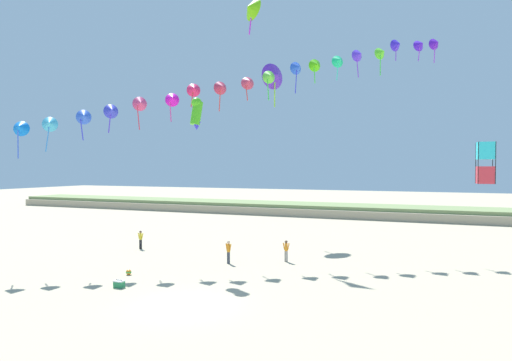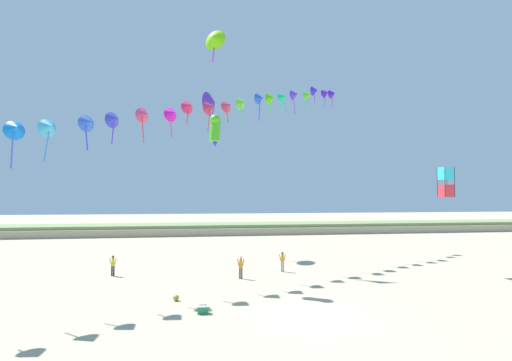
{
  "view_description": "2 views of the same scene",
  "coord_description": "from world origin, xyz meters",
  "px_view_note": "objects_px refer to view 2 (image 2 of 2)",
  "views": [
    {
      "loc": [
        12.18,
        -19.86,
        7.07
      ],
      "look_at": [
        0.52,
        8.16,
        6.2
      ],
      "focal_mm": 32.0,
      "sensor_mm": 36.0,
      "label": 1
    },
    {
      "loc": [
        -5.93,
        -19.9,
        6.22
      ],
      "look_at": [
        -1.18,
        10.97,
        7.42
      ],
      "focal_mm": 28.0,
      "sensor_mm": 36.0,
      "label": 2
    }
  ],
  "objects_px": {
    "beach_ball": "(176,298)",
    "large_kite_outer_drift": "(446,182)",
    "person_near_right": "(241,266)",
    "large_kite_mid_trail": "(212,103)",
    "beach_cooler": "(203,309)",
    "large_kite_high_solo": "(214,38)",
    "person_mid_center": "(113,264)",
    "large_kite_low_lead": "(215,129)",
    "person_near_left": "(282,260)"
  },
  "relations": [
    {
      "from": "beach_ball",
      "to": "large_kite_outer_drift",
      "type": "bearing_deg",
      "value": 14.4
    },
    {
      "from": "person_near_right",
      "to": "beach_ball",
      "type": "relative_size",
      "value": 4.66
    },
    {
      "from": "beach_ball",
      "to": "large_kite_high_solo",
      "type": "bearing_deg",
      "value": 78.6
    },
    {
      "from": "large_kite_low_lead",
      "to": "person_near_right",
      "type": "bearing_deg",
      "value": 28.4
    },
    {
      "from": "beach_cooler",
      "to": "person_near_left",
      "type": "bearing_deg",
      "value": 58.05
    },
    {
      "from": "person_near_left",
      "to": "person_near_right",
      "type": "distance_m",
      "value": 4.33
    },
    {
      "from": "person_near_left",
      "to": "large_kite_mid_trail",
      "type": "bearing_deg",
      "value": 114.04
    },
    {
      "from": "person_near_right",
      "to": "large_kite_high_solo",
      "type": "height_order",
      "value": "large_kite_high_solo"
    },
    {
      "from": "person_mid_center",
      "to": "large_kite_outer_drift",
      "type": "distance_m",
      "value": 27.41
    },
    {
      "from": "large_kite_low_lead",
      "to": "large_kite_high_solo",
      "type": "relative_size",
      "value": 0.67
    },
    {
      "from": "person_near_left",
      "to": "person_mid_center",
      "type": "distance_m",
      "value": 13.41
    },
    {
      "from": "person_near_left",
      "to": "large_kite_high_solo",
      "type": "distance_m",
      "value": 22.0
    },
    {
      "from": "large_kite_low_lead",
      "to": "beach_ball",
      "type": "xyz_separation_m",
      "value": [
        -2.5,
        -4.61,
        -10.88
      ]
    },
    {
      "from": "person_mid_center",
      "to": "beach_cooler",
      "type": "relative_size",
      "value": 2.76
    },
    {
      "from": "person_near_left",
      "to": "large_kite_mid_trail",
      "type": "relative_size",
      "value": 0.35
    },
    {
      "from": "large_kite_high_solo",
      "to": "beach_ball",
      "type": "xyz_separation_m",
      "value": [
        -2.79,
        -13.82,
        -21.24
      ]
    },
    {
      "from": "large_kite_mid_trail",
      "to": "beach_ball",
      "type": "bearing_deg",
      "value": -98.2
    },
    {
      "from": "person_near_left",
      "to": "person_near_right",
      "type": "bearing_deg",
      "value": -148.77
    },
    {
      "from": "person_near_right",
      "to": "large_kite_mid_trail",
      "type": "distance_m",
      "value": 21.12
    },
    {
      "from": "large_kite_low_lead",
      "to": "beach_cooler",
      "type": "distance_m",
      "value": 13.17
    },
    {
      "from": "person_near_left",
      "to": "beach_cooler",
      "type": "bearing_deg",
      "value": -121.95
    },
    {
      "from": "beach_cooler",
      "to": "beach_ball",
      "type": "bearing_deg",
      "value": 118.52
    },
    {
      "from": "beach_cooler",
      "to": "large_kite_mid_trail",
      "type": "bearing_deg",
      "value": 86.59
    },
    {
      "from": "beach_cooler",
      "to": "large_kite_high_solo",
      "type": "bearing_deg",
      "value": 85.64
    },
    {
      "from": "person_near_right",
      "to": "large_kite_low_lead",
      "type": "bearing_deg",
      "value": -151.6
    },
    {
      "from": "large_kite_low_lead",
      "to": "large_kite_high_solo",
      "type": "xyz_separation_m",
      "value": [
        0.29,
        9.21,
        10.37
      ]
    },
    {
      "from": "person_near_left",
      "to": "large_kite_high_solo",
      "type": "bearing_deg",
      "value": 132.72
    },
    {
      "from": "large_kite_mid_trail",
      "to": "beach_cooler",
      "type": "bearing_deg",
      "value": -93.41
    },
    {
      "from": "large_kite_mid_trail",
      "to": "beach_ball",
      "type": "height_order",
      "value": "large_kite_mid_trail"
    },
    {
      "from": "person_mid_center",
      "to": "beach_cooler",
      "type": "height_order",
      "value": "person_mid_center"
    },
    {
      "from": "large_kite_outer_drift",
      "to": "large_kite_mid_trail",
      "type": "bearing_deg",
      "value": 141.94
    },
    {
      "from": "person_near_right",
      "to": "large_kite_mid_trail",
      "type": "relative_size",
      "value": 0.37
    },
    {
      "from": "large_kite_low_lead",
      "to": "beach_cooler",
      "type": "height_order",
      "value": "large_kite_low_lead"
    },
    {
      "from": "person_near_right",
      "to": "beach_ball",
      "type": "bearing_deg",
      "value": -128.38
    },
    {
      "from": "large_kite_low_lead",
      "to": "large_kite_outer_drift",
      "type": "height_order",
      "value": "large_kite_low_lead"
    },
    {
      "from": "beach_cooler",
      "to": "person_near_right",
      "type": "bearing_deg",
      "value": 70.58
    },
    {
      "from": "person_mid_center",
      "to": "large_kite_mid_trail",
      "type": "xyz_separation_m",
      "value": [
        8.06,
        11.72,
        15.58
      ]
    },
    {
      "from": "beach_cooler",
      "to": "large_kite_outer_drift",
      "type": "bearing_deg",
      "value": 22.67
    },
    {
      "from": "person_mid_center",
      "to": "large_kite_mid_trail",
      "type": "relative_size",
      "value": 0.35
    },
    {
      "from": "large_kite_high_solo",
      "to": "beach_cooler",
      "type": "xyz_separation_m",
      "value": [
        -1.27,
        -16.62,
        -21.21
      ]
    },
    {
      "from": "large_kite_high_solo",
      "to": "beach_ball",
      "type": "distance_m",
      "value": 25.5
    },
    {
      "from": "person_near_right",
      "to": "large_kite_low_lead",
      "type": "relative_size",
      "value": 0.72
    },
    {
      "from": "large_kite_mid_trail",
      "to": "large_kite_outer_drift",
      "type": "distance_m",
      "value": 25.16
    },
    {
      "from": "person_near_left",
      "to": "large_kite_mid_trail",
      "type": "height_order",
      "value": "large_kite_mid_trail"
    },
    {
      "from": "person_near_right",
      "to": "large_kite_mid_trail",
      "type": "xyz_separation_m",
      "value": [
        -1.64,
        14.23,
        15.52
      ]
    },
    {
      "from": "person_mid_center",
      "to": "large_kite_outer_drift",
      "type": "height_order",
      "value": "large_kite_outer_drift"
    },
    {
      "from": "beach_cooler",
      "to": "beach_ball",
      "type": "distance_m",
      "value": 3.18
    },
    {
      "from": "large_kite_outer_drift",
      "to": "beach_ball",
      "type": "relative_size",
      "value": 6.74
    },
    {
      "from": "large_kite_high_solo",
      "to": "beach_ball",
      "type": "height_order",
      "value": "large_kite_high_solo"
    },
    {
      "from": "person_mid_center",
      "to": "large_kite_low_lead",
      "type": "distance_m",
      "value": 13.22
    }
  ]
}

